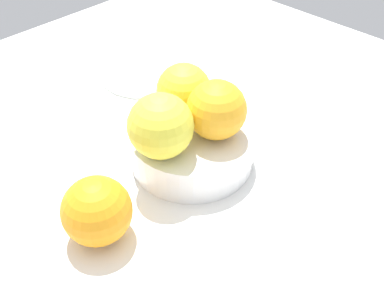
% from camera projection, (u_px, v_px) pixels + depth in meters
% --- Properties ---
extents(ground_plane, '(1.10, 1.10, 0.02)m').
position_uv_depth(ground_plane, '(192.00, 165.00, 0.70)').
color(ground_plane, white).
extents(fruit_bowl, '(0.18, 0.18, 0.05)m').
position_uv_depth(fruit_bowl, '(192.00, 147.00, 0.67)').
color(fruit_bowl, white).
rests_on(fruit_bowl, ground_plane).
extents(orange_in_bowl_0, '(0.09, 0.09, 0.09)m').
position_uv_depth(orange_in_bowl_0, '(158.00, 124.00, 0.60)').
color(orange_in_bowl_0, yellow).
rests_on(orange_in_bowl_0, fruit_bowl).
extents(orange_in_bowl_1, '(0.08, 0.08, 0.08)m').
position_uv_depth(orange_in_bowl_1, '(184.00, 90.00, 0.67)').
color(orange_in_bowl_1, yellow).
rests_on(orange_in_bowl_1, fruit_bowl).
extents(orange_in_bowl_2, '(0.08, 0.08, 0.08)m').
position_uv_depth(orange_in_bowl_2, '(216.00, 110.00, 0.63)').
color(orange_in_bowl_2, '#F9A823').
rests_on(orange_in_bowl_2, fruit_bowl).
extents(orange_loose_0, '(0.09, 0.09, 0.09)m').
position_uv_depth(orange_loose_0, '(97.00, 211.00, 0.56)').
color(orange_loose_0, orange).
rests_on(orange_loose_0, ground_plane).
extents(side_plate, '(0.17, 0.17, 0.01)m').
position_uv_depth(side_plate, '(145.00, 73.00, 0.87)').
color(side_plate, silver).
rests_on(side_plate, ground_plane).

